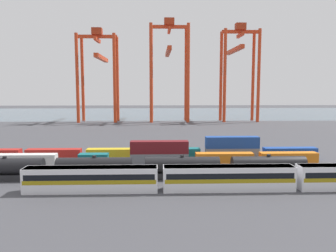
{
  "coord_description": "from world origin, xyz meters",
  "views": [
    {
      "loc": [
        -3.38,
        -73.25,
        16.12
      ],
      "look_at": [
        -0.1,
        22.33,
        5.49
      ],
      "focal_mm": 36.31,
      "sensor_mm": 36.0,
      "label": 1
    }
  ],
  "objects": [
    {
      "name": "shipping_container_5",
      "position": [
        24.63,
        -3.27,
        1.3
      ],
      "size": [
        12.1,
        2.44,
        2.6
      ],
      "primitive_type": "cube",
      "color": "orange",
      "rests_on": "ground_plane"
    },
    {
      "name": "gantry_crane_central",
      "position": [
        2.91,
        95.94,
        29.84
      ],
      "size": [
        18.99,
        38.68,
        49.38
      ],
      "color": "red",
      "rests_on": "ground_plane"
    },
    {
      "name": "shipping_container_3",
      "position": [
        -2.79,
        -3.27,
        3.9
      ],
      "size": [
        12.1,
        2.44,
        2.6
      ],
      "primitive_type": "cube",
      "color": "maroon",
      "rests_on": "shipping_container_2"
    },
    {
      "name": "passenger_train",
      "position": [
        8.03,
        -21.01,
        2.14
      ],
      "size": [
        64.01,
        3.14,
        3.9
      ],
      "color": "silver",
      "rests_on": "ground_plane"
    },
    {
      "name": "shipping_container_10",
      "position": [
        13.85,
        2.53,
        1.3
      ],
      "size": [
        12.1,
        2.44,
        2.6
      ],
      "primitive_type": "cube",
      "color": "slate",
      "rests_on": "ground_plane"
    },
    {
      "name": "shipping_container_1",
      "position": [
        -16.51,
        -3.27,
        1.3
      ],
      "size": [
        6.04,
        2.44,
        2.6
      ],
      "primitive_type": "cube",
      "color": "#146066",
      "rests_on": "ground_plane"
    },
    {
      "name": "shipping_container_12",
      "position": [
        27.28,
        2.53,
        1.3
      ],
      "size": [
        12.1,
        2.44,
        2.6
      ],
      "primitive_type": "cube",
      "color": "#1C4299",
      "rests_on": "ground_plane"
    },
    {
      "name": "shipping_container_0",
      "position": [
        -30.22,
        -3.27,
        1.3
      ],
      "size": [
        12.1,
        2.44,
        2.6
      ],
      "primitive_type": "cube",
      "color": "silver",
      "rests_on": "ground_plane"
    },
    {
      "name": "shipping_container_8",
      "position": [
        -13.01,
        2.53,
        1.3
      ],
      "size": [
        12.1,
        2.44,
        2.6
      ],
      "primitive_type": "cube",
      "color": "gold",
      "rests_on": "ground_plane"
    },
    {
      "name": "shipping_container_7",
      "position": [
        -26.44,
        2.53,
        1.3
      ],
      "size": [
        12.1,
        2.44,
        2.6
      ],
      "primitive_type": "cube",
      "color": "#AD211C",
      "rests_on": "ground_plane"
    },
    {
      "name": "harbour_water",
      "position": [
        0.0,
        148.29,
        0.0
      ],
      "size": [
        400.0,
        110.0,
        0.01
      ],
      "primitive_type": "cube",
      "color": "#475B6B",
      "rests_on": "ground_plane"
    },
    {
      "name": "shipping_container_4",
      "position": [
        10.92,
        -3.27,
        1.3
      ],
      "size": [
        12.1,
        2.44,
        2.6
      ],
      "primitive_type": "cube",
      "color": "orange",
      "rests_on": "ground_plane"
    },
    {
      "name": "gantry_crane_west",
      "position": [
        -31.48,
        95.68,
        27.13
      ],
      "size": [
        18.9,
        35.86,
        44.66
      ],
      "color": "red",
      "rests_on": "ground_plane"
    },
    {
      "name": "shipping_container_11",
      "position": [
        13.85,
        2.53,
        3.9
      ],
      "size": [
        12.1,
        2.44,
        2.6
      ],
      "primitive_type": "cube",
      "color": "#1C4299",
      "rests_on": "shipping_container_10"
    },
    {
      "name": "ground_plane",
      "position": [
        0.0,
        40.0,
        0.0
      ],
      "size": [
        420.0,
        420.0,
        0.0
      ],
      "primitive_type": "plane",
      "color": "#424247"
    },
    {
      "name": "shipping_container_2",
      "position": [
        -2.79,
        -3.27,
        1.3
      ],
      "size": [
        12.1,
        2.44,
        2.6
      ],
      "primitive_type": "cube",
      "color": "slate",
      "rests_on": "ground_plane"
    },
    {
      "name": "shipping_container_9",
      "position": [
        0.42,
        2.53,
        1.3
      ],
      "size": [
        12.1,
        2.44,
        2.6
      ],
      "primitive_type": "cube",
      "color": "#146066",
      "rests_on": "ground_plane"
    },
    {
      "name": "gantry_crane_east",
      "position": [
        37.29,
        95.49,
        28.91
      ],
      "size": [
        17.89,
        34.07,
        47.27
      ],
      "color": "red",
      "rests_on": "ground_plane"
    },
    {
      "name": "freight_tank_row",
      "position": [
        -6.61,
        -13.73,
        2.01
      ],
      "size": [
        60.17,
        2.82,
        4.28
      ],
      "color": "#232326",
      "rests_on": "ground_plane"
    }
  ]
}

